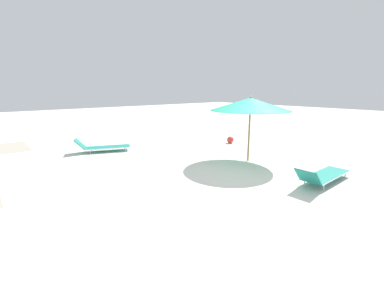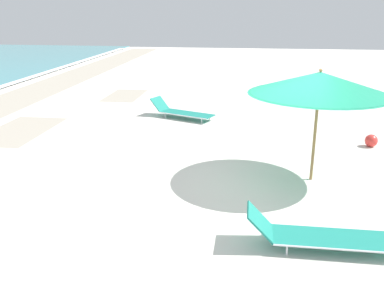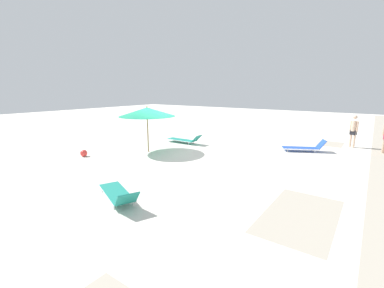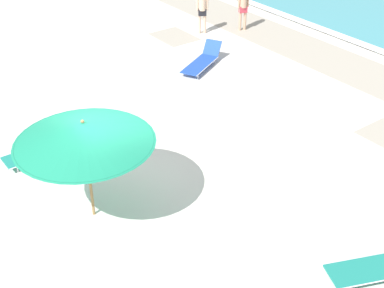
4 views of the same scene
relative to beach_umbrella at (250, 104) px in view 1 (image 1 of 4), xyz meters
name	(u,v)px [view 1 (image 1 of 4)]	position (x,y,z in m)	size (l,w,h in m)	color
ground_plane	(239,172)	(-0.52, 1.08, -2.10)	(60.00, 60.00, 0.16)	silver
beach_umbrella	(250,104)	(0.00, 0.00, 0.00)	(2.79, 2.79, 2.31)	#9E7547
sun_lounger_under_umbrella	(102,146)	(4.73, 3.51, -1.80)	(1.39, 2.20, 0.59)	#1E8475
sun_lounger_near_water_left	(323,175)	(-2.72, 0.22, -1.80)	(0.64, 2.24, 0.58)	#1E8475
beach_ball	(230,140)	(2.46, -1.81, -1.86)	(0.32, 0.32, 0.32)	red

